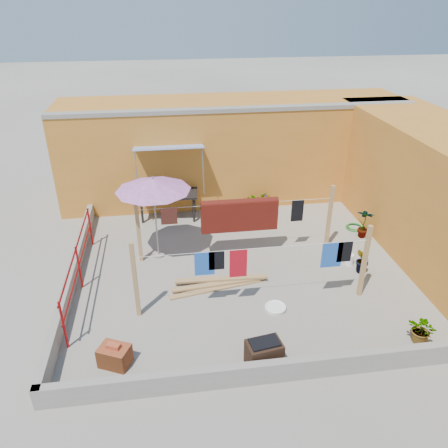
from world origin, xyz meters
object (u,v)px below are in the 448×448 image
Objects in this scene: water_jug_b at (340,251)px; patio_umbrella at (153,185)px; brazier at (264,354)px; plant_back_a at (256,202)px; water_jug_a at (349,259)px; brick_stack at (115,356)px; outdoor_table at (168,195)px; green_hose at (355,227)px; white_basin at (275,307)px.

patio_umbrella is at bearing 171.77° from water_jug_b.
brazier is 4.50m from water_jug_b.
patio_umbrella is 4.90m from brazier.
patio_umbrella reaches higher than plant_back_a.
water_jug_a is (4.83, -1.12, -1.87)m from patio_umbrella.
brazier is 1.00× the size of plant_back_a.
water_jug_b is (-0.09, 0.43, -0.00)m from water_jug_a.
brick_stack reaches higher than water_jug_b.
brick_stack is at bearing -155.03° from water_jug_a.
water_jug_a reaches higher than water_jug_b.
patio_umbrella is 2.58m from outdoor_table.
brick_stack is 6.37m from water_jug_b.
patio_umbrella is at bearing 77.48° from brick_stack.
green_hose is at bearing -28.76° from plant_back_a.
brick_stack is at bearing -145.92° from green_hose.
water_jug_b reaches higher than white_basin.
brick_stack is (-0.83, -3.76, -1.81)m from patio_umbrella.
plant_back_a is at bearing 35.07° from patio_umbrella.
outdoor_table is at bearing 78.78° from brick_stack.
patio_umbrella is 4.12m from plant_back_a.
brazier is (1.90, -4.17, -1.73)m from patio_umbrella.
brick_stack is 7.10m from plant_back_a.
green_hose is at bearing 34.08° from brick_stack.
white_basin is at bearing -147.08° from water_jug_a.
white_basin is at bearing 18.82° from brick_stack.
green_hose is at bearing 6.93° from patio_umbrella.
outdoor_table is 2.76m from plant_back_a.
white_basin is at bearing -139.01° from water_jug_b.
outdoor_table is 2.66× the size of plant_back_a.
water_jug_a is at bearing 32.92° from white_basin.
brick_stack is 6.25m from water_jug_a.
green_hose is (5.75, 0.70, -1.98)m from patio_umbrella.
patio_umbrella is 7.51× the size of water_jug_b.
water_jug_b is at bearing -126.18° from green_hose.
brazier is 2.19× the size of water_jug_b.
outdoor_table reaches higher than water_jug_a.
brazier is 6.45m from plant_back_a.
patio_umbrella reaches higher than outdoor_table.
brazier is at bearing -133.83° from water_jug_a.
outdoor_table is at bearing 81.00° from patio_umbrella.
patio_umbrella reaches higher than water_jug_a.
patio_umbrella reaches higher than brick_stack.
water_jug_b is at bearing -33.56° from outdoor_table.
water_jug_b is at bearing -59.83° from plant_back_a.
white_basin is 2.94m from water_jug_b.
brazier reaches higher than brick_stack.
water_jug_b is 0.62× the size of green_hose.
plant_back_a is (-2.67, 1.47, 0.31)m from green_hose.
plant_back_a is at bearing 120.17° from water_jug_b.
plant_back_a is (3.08, 2.17, -1.67)m from patio_umbrella.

